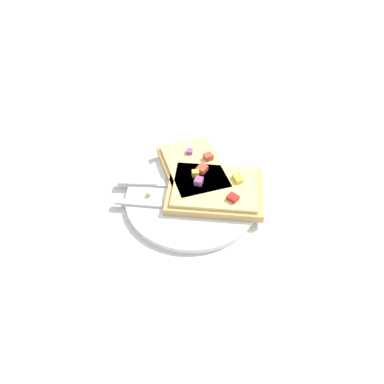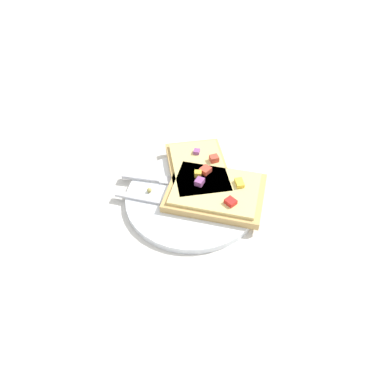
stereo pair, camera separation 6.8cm
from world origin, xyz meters
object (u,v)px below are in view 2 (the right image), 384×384
object	(u,v)px
pizza_slice_main	(216,192)
pizza_slice_corner	(199,170)
plate	(192,198)
fork	(180,205)
knife	(164,180)

from	to	relation	value
pizza_slice_main	pizza_slice_corner	size ratio (longest dim) A/B	1.06
pizza_slice_main	pizza_slice_corner	world-z (taller)	same
plate	pizza_slice_main	bearing A→B (deg)	52.90
fork	pizza_slice_corner	bearing A→B (deg)	82.23
knife	pizza_slice_main	xyz separation A→B (m)	(0.09, 0.05, 0.01)
plate	knife	xyz separation A→B (m)	(-0.06, -0.02, 0.01)
fork	pizza_slice_main	size ratio (longest dim) A/B	0.86
knife	pizza_slice_corner	xyz separation A→B (m)	(0.03, 0.06, 0.01)
fork	knife	size ratio (longest dim) A/B	1.16
plate	pizza_slice_main	world-z (taller)	pizza_slice_main
fork	knife	distance (m)	0.07
plate	pizza_slice_main	distance (m)	0.05
knife	plate	bearing A→B (deg)	-26.58
plate	pizza_slice_corner	size ratio (longest dim) A/B	1.19
plate	knife	distance (m)	0.07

